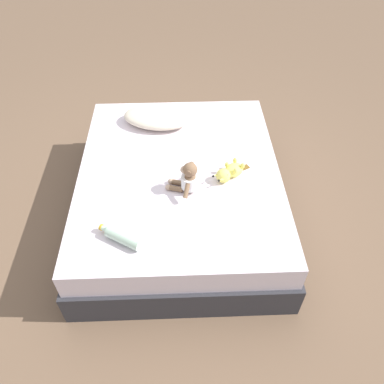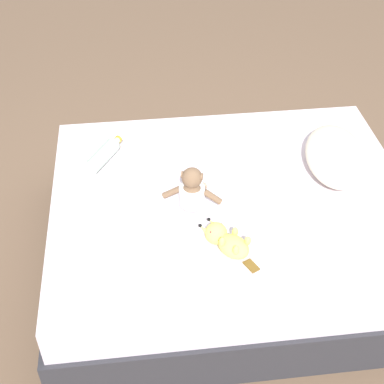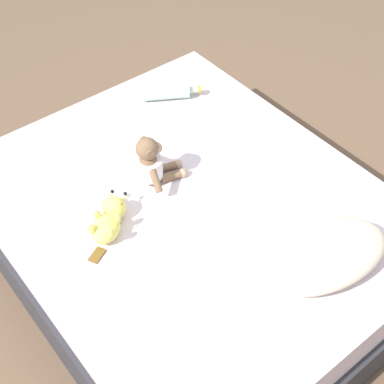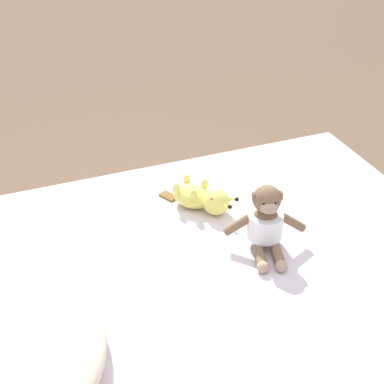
{
  "view_description": "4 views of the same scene",
  "coord_description": "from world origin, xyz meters",
  "px_view_note": "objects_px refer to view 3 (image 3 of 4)",
  "views": [
    {
      "loc": [
        0.01,
        -2.04,
        2.32
      ],
      "look_at": [
        0.08,
        -0.31,
        0.54
      ],
      "focal_mm": 35.91,
      "sensor_mm": 36.0,
      "label": 1
    },
    {
      "loc": [
        2.0,
        -0.43,
        2.23
      ],
      "look_at": [
        0.07,
        -0.21,
        0.56
      ],
      "focal_mm": 51.69,
      "sensor_mm": 36.0,
      "label": 2
    },
    {
      "loc": [
        1.0,
        1.26,
        2.21
      ],
      "look_at": [
        0.0,
        0.0,
        0.51
      ],
      "focal_mm": 52.75,
      "sensor_mm": 36.0,
      "label": 3
    },
    {
      "loc": [
        -1.37,
        0.62,
        1.73
      ],
      "look_at": [
        0.38,
        -0.06,
        0.52
      ],
      "focal_mm": 55.92,
      "sensor_mm": 36.0,
      "label": 4
    }
  ],
  "objects_px": {
    "plush_yellow_creature": "(109,219)",
    "glass_bottle": "(167,92)",
    "pillow": "(323,255)",
    "bed": "(192,235)",
    "plush_monkey": "(151,164)"
  },
  "relations": [
    {
      "from": "plush_monkey",
      "to": "glass_bottle",
      "type": "bearing_deg",
      "value": -133.67
    },
    {
      "from": "bed",
      "to": "glass_bottle",
      "type": "relative_size",
      "value": 6.5
    },
    {
      "from": "glass_bottle",
      "to": "plush_monkey",
      "type": "bearing_deg",
      "value": 46.33
    },
    {
      "from": "bed",
      "to": "pillow",
      "type": "xyz_separation_m",
      "value": [
        -0.17,
        0.57,
        0.29
      ]
    },
    {
      "from": "pillow",
      "to": "glass_bottle",
      "type": "height_order",
      "value": "pillow"
    },
    {
      "from": "pillow",
      "to": "plush_yellow_creature",
      "type": "bearing_deg",
      "value": -51.43
    },
    {
      "from": "plush_yellow_creature",
      "to": "glass_bottle",
      "type": "height_order",
      "value": "plush_yellow_creature"
    },
    {
      "from": "plush_monkey",
      "to": "plush_yellow_creature",
      "type": "bearing_deg",
      "value": 21.49
    },
    {
      "from": "pillow",
      "to": "bed",
      "type": "bearing_deg",
      "value": -72.85
    },
    {
      "from": "bed",
      "to": "plush_monkey",
      "type": "distance_m",
      "value": 0.39
    },
    {
      "from": "bed",
      "to": "glass_bottle",
      "type": "height_order",
      "value": "glass_bottle"
    },
    {
      "from": "pillow",
      "to": "glass_bottle",
      "type": "distance_m",
      "value": 1.21
    },
    {
      "from": "bed",
      "to": "glass_bottle",
      "type": "distance_m",
      "value": 0.77
    },
    {
      "from": "bed",
      "to": "plush_monkey",
      "type": "xyz_separation_m",
      "value": [
        0.06,
        -0.2,
        0.33
      ]
    },
    {
      "from": "pillow",
      "to": "glass_bottle",
      "type": "relative_size",
      "value": 2.11
    }
  ]
}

